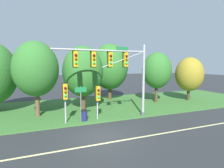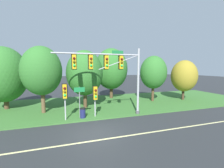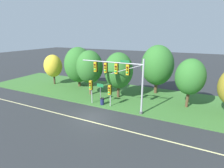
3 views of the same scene
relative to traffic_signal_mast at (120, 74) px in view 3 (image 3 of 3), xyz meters
name	(u,v)px [view 3 (image 3 of 3)]	position (x,y,z in m)	size (l,w,h in m)	color
ground_plane	(92,116)	(-2.20, -2.96, -4.70)	(160.00, 160.00, 0.00)	#282B2D
lane_stripe	(87,121)	(-2.20, -4.16, -4.70)	(36.00, 0.16, 0.01)	beige
grass_verge	(120,95)	(-2.20, 5.29, -4.65)	(48.00, 11.50, 0.10)	#386B2D
traffic_signal_mast	(120,74)	(0.00, 0.00, 0.00)	(8.25, 0.49, 6.54)	#9EA0A5
pedestrian_signal_near_kerb	(110,91)	(-1.53, 0.27, -2.47)	(0.46, 0.55, 2.97)	#9EA0A5
pedestrian_signal_further_along	(91,87)	(-4.26, 0.12, -2.20)	(0.46, 0.55, 3.29)	#9EA0A5
route_sign_post	(100,91)	(-2.98, 0.39, -2.65)	(0.97, 0.08, 2.94)	slate
tree_nearest_road	(53,66)	(-15.76, 5.25, -1.15)	(3.29, 3.29, 5.52)	#423021
tree_left_of_mast	(79,65)	(-10.63, 6.14, -0.69)	(4.94, 4.94, 7.01)	#4C3823
tree_behind_signpost	(90,67)	(-6.43, 3.27, -0.26)	(3.99, 3.99, 6.85)	brown
tree_mid_verge	(119,71)	(-2.00, 4.04, -0.56)	(4.19, 4.19, 6.68)	#4C3823
tree_tall_centre	(157,65)	(2.61, 8.44, -0.13)	(4.95, 4.95, 7.58)	#4C3823
tree_right_far	(190,77)	(7.52, 4.58, -0.58)	(3.63, 3.63, 6.31)	#4C3823
trash_bin	(102,101)	(-2.73, 0.38, -4.13)	(0.56, 0.56, 0.93)	#191E4C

